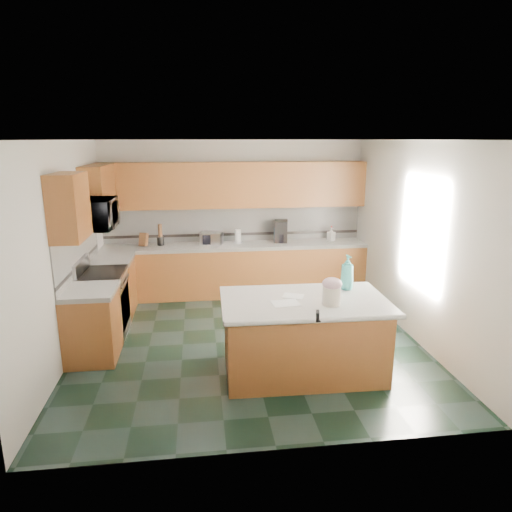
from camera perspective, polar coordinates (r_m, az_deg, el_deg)
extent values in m
plane|color=black|center=(6.42, -0.95, -10.56)|extent=(4.60, 4.60, 0.00)
plane|color=white|center=(5.82, -1.06, 14.32)|extent=(4.60, 4.60, 0.00)
cube|color=silver|center=(8.24, -2.78, 4.90)|extent=(4.60, 0.04, 2.70)
cube|color=silver|center=(3.77, 2.89, -6.72)|extent=(4.60, 0.04, 2.70)
cube|color=silver|center=(6.18, -22.93, 0.54)|extent=(0.04, 4.60, 2.70)
cube|color=silver|center=(6.63, 19.35, 1.77)|extent=(0.04, 4.60, 2.70)
cube|color=#4A240E|center=(8.14, -2.52, -1.87)|extent=(4.60, 0.60, 0.86)
cube|color=white|center=(8.02, -2.56, 1.29)|extent=(4.60, 0.64, 0.06)
cube|color=#4A240E|center=(7.98, -2.72, 8.87)|extent=(4.60, 0.33, 0.78)
cube|color=silver|center=(8.23, -2.75, 4.08)|extent=(4.60, 0.02, 0.63)
cube|color=black|center=(8.26, -2.73, 2.74)|extent=(4.60, 0.01, 0.05)
cube|color=#4A240E|center=(7.56, -17.38, -3.82)|extent=(0.60, 0.82, 0.86)
cube|color=white|center=(7.43, -17.64, -0.45)|extent=(0.64, 0.82, 0.06)
cube|color=#4A240E|center=(6.15, -19.77, -8.25)|extent=(0.60, 0.72, 0.86)
cube|color=white|center=(5.99, -20.14, -4.17)|extent=(0.64, 0.72, 0.06)
cube|color=silver|center=(6.71, -21.36, 0.72)|extent=(0.02, 2.30, 0.63)
cube|color=black|center=(6.75, -21.16, -0.89)|extent=(0.01, 2.30, 0.05)
cube|color=#4A240E|center=(7.40, -19.11, 7.67)|extent=(0.33, 1.09, 0.78)
cube|color=#4A240E|center=(5.79, -22.34, 5.71)|extent=(0.33, 0.72, 0.78)
cube|color=#B7B7BC|center=(6.82, -18.49, -5.80)|extent=(0.60, 0.76, 0.88)
cube|color=black|center=(6.78, -16.05, -6.09)|extent=(0.02, 0.68, 0.55)
cube|color=black|center=(6.68, -18.80, -2.09)|extent=(0.62, 0.78, 0.04)
cylinder|color=#B7B7BC|center=(6.66, -16.02, -3.01)|extent=(0.02, 0.66, 0.02)
cube|color=#B7B7BC|center=(6.71, -21.06, -1.16)|extent=(0.06, 0.76, 0.18)
imported|color=#B7B7BC|center=(6.50, -19.39, 4.96)|extent=(0.50, 0.73, 0.41)
cube|color=#4A240E|center=(5.49, 5.91, -10.20)|extent=(1.83, 1.07, 0.86)
cube|color=white|center=(5.32, 6.03, -5.68)|extent=(1.94, 1.18, 0.06)
cylinder|color=white|center=(4.80, 7.58, -7.98)|extent=(1.91, 0.10, 0.06)
cylinder|color=silver|center=(5.14, 9.43, -4.90)|extent=(0.25, 0.25, 0.21)
ellipsoid|color=#D7A9B8|center=(5.10, 9.49, -3.43)|extent=(0.22, 0.22, 0.14)
cylinder|color=tan|center=(5.09, 9.52, -2.93)|extent=(0.07, 0.02, 0.02)
sphere|color=tan|center=(5.08, 9.12, -2.94)|extent=(0.04, 0.04, 0.04)
sphere|color=tan|center=(5.10, 9.91, -2.91)|extent=(0.04, 0.04, 0.04)
imported|color=#45BAB8|center=(5.67, 11.34, -2.02)|extent=(0.19, 0.19, 0.43)
cube|color=white|center=(5.16, 3.69, -5.90)|extent=(0.33, 0.26, 0.00)
cube|color=white|center=(5.40, 4.68, -4.98)|extent=(0.29, 0.26, 0.00)
cube|color=black|center=(4.81, 7.70, -7.44)|extent=(0.06, 0.12, 0.10)
cylinder|color=black|center=(4.76, 7.90, -7.96)|extent=(0.02, 0.08, 0.02)
cube|color=#472814|center=(8.07, -13.88, 2.00)|extent=(0.17, 0.20, 0.25)
cylinder|color=black|center=(8.08, -11.83, 1.85)|extent=(0.12, 0.12, 0.15)
cylinder|color=#472814|center=(8.04, -11.90, 3.14)|extent=(0.07, 0.07, 0.22)
cube|color=#B7B7BC|center=(8.02, -5.56, 2.22)|extent=(0.42, 0.34, 0.21)
cube|color=black|center=(7.90, -5.54, 2.04)|extent=(0.32, 0.01, 0.17)
cylinder|color=white|center=(8.09, -2.27, 2.49)|extent=(0.11, 0.11, 0.24)
cylinder|color=#B7B7BC|center=(8.11, -2.26, 1.71)|extent=(0.16, 0.16, 0.01)
cylinder|color=teal|center=(8.14, 2.81, 2.66)|extent=(0.16, 0.16, 0.27)
cylinder|color=teal|center=(8.11, 2.82, 3.71)|extent=(0.08, 0.08, 0.04)
cube|color=black|center=(8.15, 3.13, 3.12)|extent=(0.27, 0.29, 0.39)
cylinder|color=black|center=(8.12, 3.19, 2.25)|extent=(0.16, 0.16, 0.16)
imported|color=white|center=(8.35, 9.39, 2.71)|extent=(0.15, 0.15, 0.24)
cylinder|color=red|center=(8.33, 9.43, 3.63)|extent=(0.02, 0.02, 0.03)
cube|color=white|center=(6.42, 20.00, 2.68)|extent=(0.02, 1.40, 1.10)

